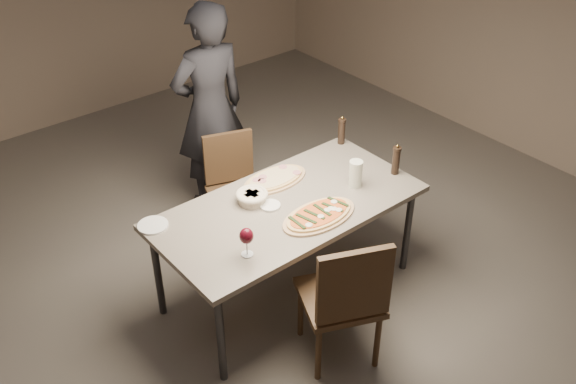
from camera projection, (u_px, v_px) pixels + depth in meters
room at (288, 117)px, 3.87m from camera, size 7.00×7.00×7.00m
dining_table at (288, 211)px, 4.27m from camera, size 1.80×0.90×0.75m
zucchini_pizza at (319, 215)px, 4.11m from camera, size 0.55×0.30×0.05m
ham_pizza at (275, 179)px, 4.46m from camera, size 0.51×0.28×0.04m
bread_basket at (252, 196)px, 4.23m from camera, size 0.22×0.22×0.08m
oil_dish at (270, 206)px, 4.21m from camera, size 0.14×0.14×0.02m
pepper_mill_left at (342, 131)px, 4.85m from camera, size 0.06×0.06×0.23m
pepper_mill_right at (396, 160)px, 4.49m from camera, size 0.06×0.06×0.23m
carafe at (356, 174)px, 4.37m from camera, size 0.09×0.09×0.19m
wine_glass at (246, 237)px, 3.73m from camera, size 0.09×0.09×0.19m
side_plate at (153, 225)px, 4.04m from camera, size 0.19×0.19×0.01m
chair_near at (346, 296)px, 3.80m from camera, size 0.62×0.62×0.99m
chair_far at (233, 182)px, 4.95m from camera, size 0.52×0.52×0.86m
diner at (210, 109)px, 5.10m from camera, size 0.67×0.46×1.75m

